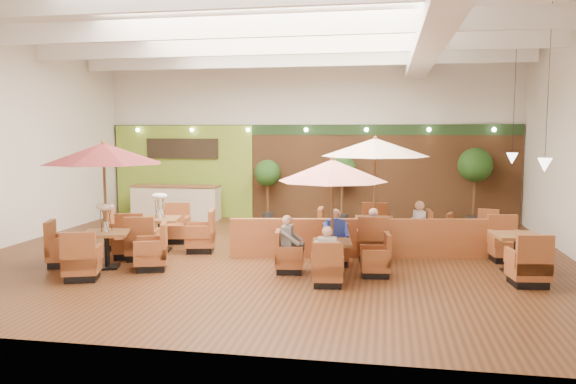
% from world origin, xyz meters
% --- Properties ---
extents(room, '(14.04, 14.00, 5.52)m').
position_xyz_m(room, '(0.25, 1.22, 3.63)').
color(room, '#381E0F').
rests_on(room, ground).
extents(service_counter, '(3.00, 0.75, 1.18)m').
position_xyz_m(service_counter, '(-4.40, 5.10, 0.58)').
color(service_counter, beige).
rests_on(service_counter, ground).
extents(booth_divider, '(6.67, 1.24, 0.93)m').
position_xyz_m(booth_divider, '(2.37, 0.23, 0.47)').
color(booth_divider, brown).
rests_on(booth_divider, ground).
extents(table_0, '(2.89, 2.89, 2.79)m').
position_xyz_m(table_0, '(-3.31, -1.80, 1.87)').
color(table_0, brown).
rests_on(table_0, ground).
extents(table_1, '(2.44, 2.44, 2.46)m').
position_xyz_m(table_1, '(1.58, -1.52, 1.69)').
color(table_1, brown).
rests_on(table_1, ground).
extents(table_2, '(2.82, 2.82, 2.87)m').
position_xyz_m(table_2, '(2.39, 1.04, 1.93)').
color(table_2, brown).
rests_on(table_2, ground).
extents(table_3, '(2.90, 2.90, 1.61)m').
position_xyz_m(table_3, '(-2.89, 0.13, 0.45)').
color(table_3, brown).
rests_on(table_3, ground).
extents(table_4, '(1.05, 2.86, 1.04)m').
position_xyz_m(table_4, '(5.40, -0.68, 0.40)').
color(table_4, brown).
rests_on(table_4, ground).
extents(table_5, '(1.68, 2.40, 0.85)m').
position_xyz_m(table_5, '(5.15, 2.03, 0.32)').
color(table_5, brown).
rests_on(table_5, ground).
extents(topiary_0, '(0.89, 0.89, 2.06)m').
position_xyz_m(topiary_0, '(-1.24, 5.30, 1.53)').
color(topiary_0, black).
rests_on(topiary_0, ground).
extents(topiary_1, '(0.95, 0.95, 2.20)m').
position_xyz_m(topiary_1, '(1.25, 5.30, 1.64)').
color(topiary_1, black).
rests_on(topiary_1, ground).
extents(topiary_2, '(1.07, 1.07, 2.48)m').
position_xyz_m(topiary_2, '(5.40, 5.30, 1.85)').
color(topiary_2, black).
rests_on(topiary_2, ground).
extents(diner_0, '(0.35, 0.28, 0.72)m').
position_xyz_m(diner_0, '(1.58, -2.41, 0.73)').
color(diner_0, silver).
rests_on(diner_0, ground).
extents(diner_1, '(0.43, 0.37, 0.80)m').
position_xyz_m(diner_1, '(1.58, -0.62, 0.76)').
color(diner_1, '#2A41B7').
rests_on(diner_1, ground).
extents(diner_2, '(0.30, 0.38, 0.77)m').
position_xyz_m(diner_2, '(0.69, -1.52, 0.75)').
color(diner_2, slate).
rests_on(diner_2, ground).
extents(diner_3, '(0.40, 0.34, 0.76)m').
position_xyz_m(diner_3, '(2.39, -0.01, 0.74)').
color(diner_3, '#2A41B7').
rests_on(diner_3, ground).
extents(diner_4, '(0.37, 0.43, 0.82)m').
position_xyz_m(diner_4, '(3.44, 1.04, 0.77)').
color(diner_4, silver).
rests_on(diner_4, ground).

